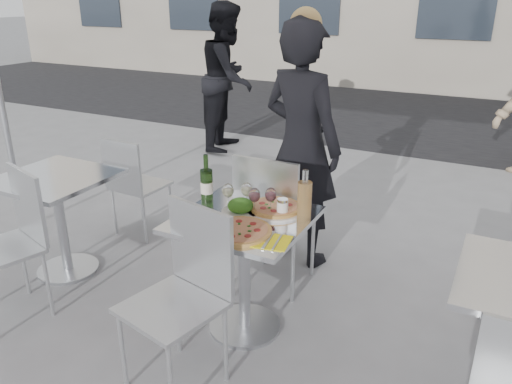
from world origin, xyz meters
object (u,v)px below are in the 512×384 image
at_px(wineglass_white_b, 247,190).
at_px(wineglass_red_b, 271,196).
at_px(chair_far, 272,212).
at_px(pizza_near, 239,231).
at_px(main_table, 244,250).
at_px(wineglass_white_a, 228,191).
at_px(chair_near, 186,284).
at_px(pizza_far, 275,208).
at_px(salad_plate, 240,207).
at_px(woman_diner, 301,146).
at_px(side_table_left, 58,204).
at_px(wineglass_red_a, 254,196).
at_px(sugar_shaker, 282,208).
at_px(napkin_left, 190,219).
at_px(napkin_right, 272,241).
at_px(carafe, 304,200).
at_px(pedestrian_a, 228,78).
at_px(side_chair_lfar, 132,180).
at_px(side_chair_lnear, 13,233).
at_px(wine_bottle, 207,184).

distance_m(wineglass_white_b, wineglass_red_b, 0.16).
relative_size(chair_far, pizza_near, 2.84).
bearing_deg(main_table, wineglass_white_a, 155.34).
distance_m(chair_far, chair_near, 0.96).
xyz_separation_m(pizza_far, salad_plate, (-0.17, -0.12, 0.02)).
relative_size(main_table, woman_diner, 0.42).
height_order(main_table, pizza_far, pizza_far).
height_order(side_table_left, wineglass_red_a, wineglass_red_a).
relative_size(sugar_shaker, wineglass_red_b, 0.68).
height_order(wineglass_red_a, napkin_left, wineglass_red_a).
relative_size(chair_far, napkin_right, 4.75).
bearing_deg(carafe, wineglass_white_b, -179.28).
relative_size(pedestrian_a, wineglass_white_b, 11.76).
distance_m(pizza_near, wineglass_red_a, 0.27).
height_order(side_chair_lfar, pizza_far, side_chair_lfar).
xyz_separation_m(pizza_near, salad_plate, (-0.12, 0.23, 0.03)).
bearing_deg(wineglass_white_a, main_table, -24.66).
bearing_deg(pizza_near, napkin_right, -4.60).
bearing_deg(pizza_near, wineglass_white_b, 111.47).
xyz_separation_m(salad_plate, sugar_shaker, (0.24, 0.06, 0.02)).
height_order(chair_near, pizza_far, chair_near).
xyz_separation_m(pedestrian_a, pizza_near, (2.12, -3.52, -0.17)).
bearing_deg(salad_plate, side_chair_lfar, 154.72).
bearing_deg(woman_diner, napkin_left, 96.99).
height_order(side_chair_lnear, pizza_near, side_chair_lnear).
bearing_deg(wineglass_white_b, salad_plate, -88.37).
distance_m(chair_near, salad_plate, 0.58).
distance_m(chair_near, wineglass_white_b, 0.68).
xyz_separation_m(side_chair_lnear, salad_plate, (1.31, 0.53, 0.23)).
bearing_deg(wineglass_red_a, carafe, 12.17).
relative_size(chair_far, sugar_shaker, 9.18).
xyz_separation_m(side_chair_lnear, wine_bottle, (1.05, 0.58, 0.31)).
bearing_deg(pizza_far, chair_far, 118.11).
distance_m(woman_diner, napkin_left, 1.19).
bearing_deg(wineglass_red_b, napkin_left, -142.17).
distance_m(main_table, side_table_left, 1.50).
bearing_deg(wine_bottle, chair_near, -68.03).
bearing_deg(pizza_far, napkin_right, -67.45).
relative_size(main_table, wineglass_white_a, 4.76).
height_order(chair_near, carafe, carafe).
relative_size(side_chair_lnear, pizza_far, 2.75).
distance_m(pizza_far, salad_plate, 0.21).
xyz_separation_m(side_chair_lfar, pizza_near, (1.49, -0.88, 0.25)).
relative_size(chair_far, pedestrian_a, 0.53).
xyz_separation_m(wine_bottle, wineglass_white_a, (0.17, -0.04, -0.00)).
distance_m(side_table_left, wineglass_red_a, 1.57).
bearing_deg(chair_far, napkin_right, 113.89).
height_order(wine_bottle, wineglass_white_a, wine_bottle).
height_order(pedestrian_a, sugar_shaker, pedestrian_a).
distance_m(salad_plate, wineglass_red_a, 0.11).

